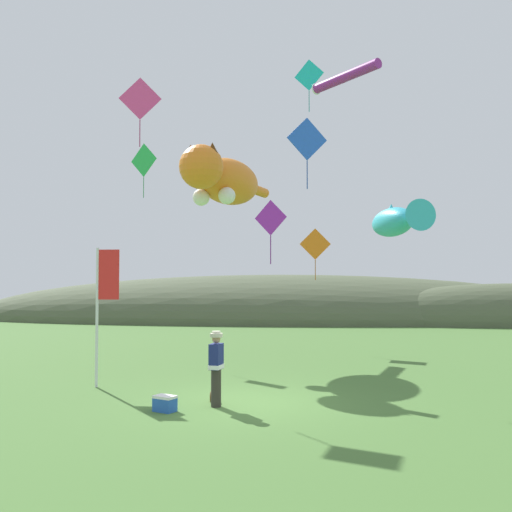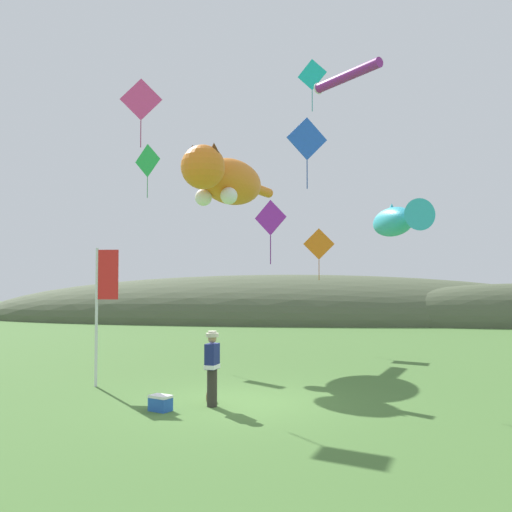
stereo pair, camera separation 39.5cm
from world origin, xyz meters
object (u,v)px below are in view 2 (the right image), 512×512
object	(u,v)px
kite_diamond_blue	(307,139)
picnic_cooler	(160,403)
kite_giant_cat	(226,180)
kite_diamond_violet	(270,218)
kite_fish_windsock	(397,220)
kite_diamond_orange	(319,244)
kite_spool	(210,397)
kite_diamond_pink	(141,100)
kite_diamond_teal	(312,75)
festival_banner_pole	(102,296)
festival_attendant	(212,366)
kite_diamond_green	(148,161)
kite_tube_streamer	(346,77)

from	to	relation	value
kite_diamond_blue	picnic_cooler	bearing A→B (deg)	-123.71
kite_giant_cat	kite_diamond_violet	bearing A→B (deg)	-64.66
kite_giant_cat	kite_fish_windsock	bearing A→B (deg)	-37.32
kite_fish_windsock	kite_diamond_orange	bearing A→B (deg)	106.77
kite_spool	kite_diamond_orange	distance (m)	12.44
kite_diamond_violet	kite_diamond_pink	bearing A→B (deg)	175.03
kite_spool	kite_diamond_violet	xyz separation A→B (m)	(1.21, 3.81, 4.78)
kite_diamond_blue	kite_diamond_teal	xyz separation A→B (m)	(0.17, 5.95, 4.20)
festival_banner_pole	kite_diamond_orange	bearing A→B (deg)	57.40
kite_fish_windsock	kite_diamond_violet	distance (m)	3.87
kite_diamond_pink	kite_diamond_teal	xyz separation A→B (m)	(5.62, 5.65, 2.68)
festival_attendant	kite_diamond_violet	size ratio (longest dim) A/B	0.88
festival_attendant	kite_diamond_green	distance (m)	13.56
kite_diamond_violet	kite_diamond_orange	bearing A→B (deg)	78.10
kite_diamond_teal	kite_giant_cat	bearing A→B (deg)	-154.99
kite_fish_windsock	kite_diamond_teal	xyz separation A→B (m)	(-2.56, 6.14, 6.80)
kite_diamond_pink	kite_diamond_violet	world-z (taller)	kite_diamond_pink
kite_spool	kite_diamond_teal	distance (m)	15.31
kite_giant_cat	kite_diamond_blue	distance (m)	5.46
kite_diamond_blue	festival_attendant	bearing A→B (deg)	-116.77
festival_banner_pole	kite_diamond_teal	bearing A→B (deg)	54.19
kite_tube_streamer	kite_diamond_violet	distance (m)	6.47
kite_diamond_violet	kite_diamond_blue	world-z (taller)	kite_diamond_blue
kite_spool	kite_diamond_blue	size ratio (longest dim) A/B	0.11
kite_diamond_blue	kite_fish_windsock	bearing A→B (deg)	-3.96
festival_banner_pole	kite_diamond_violet	bearing A→B (deg)	25.18
picnic_cooler	kite_giant_cat	bearing A→B (deg)	89.65
kite_diamond_orange	picnic_cooler	bearing A→B (deg)	-106.80
kite_giant_cat	kite_fish_windsock	world-z (taller)	kite_giant_cat
kite_diamond_violet	kite_diamond_teal	xyz separation A→B (m)	(1.31, 6.02, 6.69)
kite_diamond_orange	kite_diamond_teal	xyz separation A→B (m)	(-0.27, -1.47, 7.05)
picnic_cooler	kite_diamond_violet	bearing A→B (deg)	66.16
kite_fish_windsock	kite_diamond_teal	bearing A→B (deg)	112.62
festival_attendant	kite_diamond_teal	distance (m)	15.03
kite_diamond_violet	kite_diamond_teal	world-z (taller)	kite_diamond_teal
festival_attendant	kite_fish_windsock	bearing A→B (deg)	40.36
kite_tube_streamer	kite_giant_cat	bearing A→B (deg)	158.61
kite_fish_windsock	kite_diamond_orange	xyz separation A→B (m)	(-2.29, 7.61, -0.25)
kite_diamond_violet	kite_tube_streamer	bearing A→B (deg)	46.03
festival_banner_pole	kite_diamond_blue	distance (m)	7.84
kite_diamond_violet	picnic_cooler	bearing A→B (deg)	-113.84
festival_attendant	kite_diamond_pink	world-z (taller)	kite_diamond_pink
festival_banner_pole	kite_giant_cat	world-z (taller)	kite_giant_cat
kite_diamond_green	kite_fish_windsock	bearing A→B (deg)	-33.02
kite_fish_windsock	festival_banner_pole	bearing A→B (deg)	-166.44
kite_diamond_pink	kite_diamond_green	xyz separation A→B (m)	(-1.49, 5.79, -0.79)
festival_attendant	kite_spool	size ratio (longest dim) A/B	6.96
kite_giant_cat	kite_diamond_pink	distance (m)	5.04
kite_spool	kite_fish_windsock	bearing A→B (deg)	35.99
kite_fish_windsock	kite_tube_streamer	size ratio (longest dim) A/B	1.28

